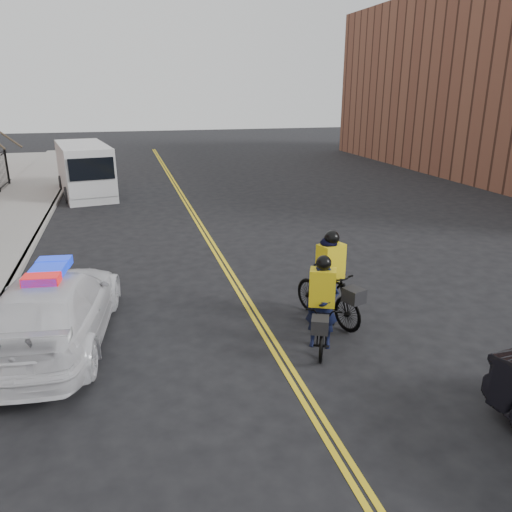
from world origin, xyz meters
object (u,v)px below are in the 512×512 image
at_px(police_cruiser, 54,309).
at_px(cyclist_near, 321,316).
at_px(cyclist_far, 330,286).
at_px(cargo_van, 85,171).

height_order(police_cruiser, cyclist_near, cyclist_near).
bearing_deg(cyclist_far, cyclist_near, -139.90).
bearing_deg(cyclist_far, police_cruiser, 156.04).
bearing_deg(cyclist_far, cargo_van, 90.82).
relative_size(police_cruiser, cargo_van, 0.88).
bearing_deg(cargo_van, cyclist_far, -79.53).
bearing_deg(cargo_van, police_cruiser, -98.96).
relative_size(cyclist_near, cyclist_far, 0.96).
relative_size(police_cruiser, cyclist_near, 2.61).
xyz_separation_m(police_cruiser, cyclist_near, (5.36, -1.55, -0.09)).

